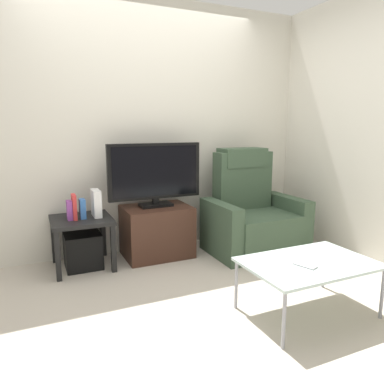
{
  "coord_description": "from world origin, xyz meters",
  "views": [
    {
      "loc": [
        -1.11,
        -2.57,
        1.32
      ],
      "look_at": [
        0.28,
        0.5,
        0.7
      ],
      "focal_mm": 33.79,
      "sensor_mm": 36.0,
      "label": 1
    }
  ],
  "objects_px": {
    "book_leftmost": "(69,210)",
    "coffee_table": "(309,265)",
    "television": "(155,173)",
    "subwoofer_box": "(83,250)",
    "side_table": "(82,226)",
    "book_rightmost": "(83,209)",
    "tv_stand": "(157,231)",
    "recliner_armchair": "(252,216)",
    "game_console": "(96,203)",
    "book_middle": "(74,207)",
    "cell_phone": "(305,265)"
  },
  "relations": [
    {
      "from": "book_leftmost",
      "to": "coffee_table",
      "type": "height_order",
      "value": "book_leftmost"
    },
    {
      "from": "television",
      "to": "subwoofer_box",
      "type": "relative_size",
      "value": 2.91
    },
    {
      "from": "side_table",
      "to": "book_rightmost",
      "type": "distance_m",
      "value": 0.17
    },
    {
      "from": "book_leftmost",
      "to": "side_table",
      "type": "bearing_deg",
      "value": 11.31
    },
    {
      "from": "tv_stand",
      "to": "television",
      "type": "bearing_deg",
      "value": 90.0
    },
    {
      "from": "recliner_armchair",
      "to": "game_console",
      "type": "bearing_deg",
      "value": 170.73
    },
    {
      "from": "recliner_armchair",
      "to": "book_rightmost",
      "type": "bearing_deg",
      "value": 172.36
    },
    {
      "from": "book_leftmost",
      "to": "book_rightmost",
      "type": "height_order",
      "value": "book_rightmost"
    },
    {
      "from": "side_table",
      "to": "subwoofer_box",
      "type": "bearing_deg",
      "value": -108.43
    },
    {
      "from": "book_middle",
      "to": "subwoofer_box",
      "type": "bearing_deg",
      "value": 19.1
    },
    {
      "from": "book_middle",
      "to": "coffee_table",
      "type": "distance_m",
      "value": 2.07
    },
    {
      "from": "cell_phone",
      "to": "book_rightmost",
      "type": "bearing_deg",
      "value": 108.7
    },
    {
      "from": "recliner_armchair",
      "to": "book_leftmost",
      "type": "distance_m",
      "value": 1.85
    },
    {
      "from": "side_table",
      "to": "cell_phone",
      "type": "relative_size",
      "value": 3.6
    },
    {
      "from": "recliner_armchair",
      "to": "game_console",
      "type": "distance_m",
      "value": 1.62
    },
    {
      "from": "game_console",
      "to": "side_table",
      "type": "bearing_deg",
      "value": -176.05
    },
    {
      "from": "subwoofer_box",
      "to": "book_leftmost",
      "type": "bearing_deg",
      "value": -168.69
    },
    {
      "from": "book_leftmost",
      "to": "coffee_table",
      "type": "relative_size",
      "value": 0.2
    },
    {
      "from": "tv_stand",
      "to": "book_leftmost",
      "type": "xyz_separation_m",
      "value": [
        -0.84,
        -0.03,
        0.31
      ]
    },
    {
      "from": "tv_stand",
      "to": "cell_phone",
      "type": "xyz_separation_m",
      "value": [
        0.5,
        -1.6,
        0.13
      ]
    },
    {
      "from": "book_leftmost",
      "to": "book_middle",
      "type": "bearing_deg",
      "value": 0.0
    },
    {
      "from": "recliner_armchair",
      "to": "book_leftmost",
      "type": "relative_size",
      "value": 6.14
    },
    {
      "from": "television",
      "to": "book_leftmost",
      "type": "relative_size",
      "value": 5.41
    },
    {
      "from": "television",
      "to": "game_console",
      "type": "relative_size",
      "value": 3.77
    },
    {
      "from": "side_table",
      "to": "book_middle",
      "type": "relative_size",
      "value": 2.35
    },
    {
      "from": "book_leftmost",
      "to": "book_rightmost",
      "type": "xyz_separation_m",
      "value": [
        0.11,
        0.0,
        0.0
      ]
    },
    {
      "from": "book_leftmost",
      "to": "book_middle",
      "type": "distance_m",
      "value": 0.05
    },
    {
      "from": "book_rightmost",
      "to": "coffee_table",
      "type": "xyz_separation_m",
      "value": [
        1.31,
        -1.53,
        -0.21
      ]
    },
    {
      "from": "book_middle",
      "to": "book_rightmost",
      "type": "distance_m",
      "value": 0.08
    },
    {
      "from": "book_rightmost",
      "to": "game_console",
      "type": "height_order",
      "value": "game_console"
    },
    {
      "from": "recliner_armchair",
      "to": "book_middle",
      "type": "bearing_deg",
      "value": 172.64
    },
    {
      "from": "book_middle",
      "to": "game_console",
      "type": "xyz_separation_m",
      "value": [
        0.2,
        0.03,
        0.01
      ]
    },
    {
      "from": "tv_stand",
      "to": "subwoofer_box",
      "type": "xyz_separation_m",
      "value": [
        -0.74,
        -0.01,
        -0.1
      ]
    },
    {
      "from": "book_leftmost",
      "to": "cell_phone",
      "type": "height_order",
      "value": "book_leftmost"
    },
    {
      "from": "recliner_armchair",
      "to": "coffee_table",
      "type": "bearing_deg",
      "value": -107.85
    },
    {
      "from": "tv_stand",
      "to": "recliner_armchair",
      "type": "height_order",
      "value": "recliner_armchair"
    },
    {
      "from": "subwoofer_box",
      "to": "book_leftmost",
      "type": "relative_size",
      "value": 1.86
    },
    {
      "from": "side_table",
      "to": "cell_phone",
      "type": "bearing_deg",
      "value": -52.14
    },
    {
      "from": "side_table",
      "to": "book_rightmost",
      "type": "relative_size",
      "value": 2.99
    },
    {
      "from": "tv_stand",
      "to": "television",
      "type": "height_order",
      "value": "television"
    },
    {
      "from": "television",
      "to": "side_table",
      "type": "height_order",
      "value": "television"
    },
    {
      "from": "subwoofer_box",
      "to": "cell_phone",
      "type": "bearing_deg",
      "value": -52.14
    },
    {
      "from": "game_console",
      "to": "recliner_armchair",
      "type": "bearing_deg",
      "value": -8.62
    },
    {
      "from": "book_leftmost",
      "to": "game_console",
      "type": "height_order",
      "value": "game_console"
    },
    {
      "from": "book_middle",
      "to": "game_console",
      "type": "relative_size",
      "value": 0.91
    },
    {
      "from": "side_table",
      "to": "book_leftmost",
      "type": "xyz_separation_m",
      "value": [
        -0.1,
        -0.02,
        0.16
      ]
    },
    {
      "from": "book_middle",
      "to": "game_console",
      "type": "height_order",
      "value": "game_console"
    },
    {
      "from": "book_middle",
      "to": "coffee_table",
      "type": "xyz_separation_m",
      "value": [
        1.38,
        -1.53,
        -0.23
      ]
    },
    {
      "from": "tv_stand",
      "to": "side_table",
      "type": "xyz_separation_m",
      "value": [
        -0.74,
        -0.01,
        0.14
      ]
    },
    {
      "from": "television",
      "to": "cell_phone",
      "type": "relative_size",
      "value": 6.35
    }
  ]
}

